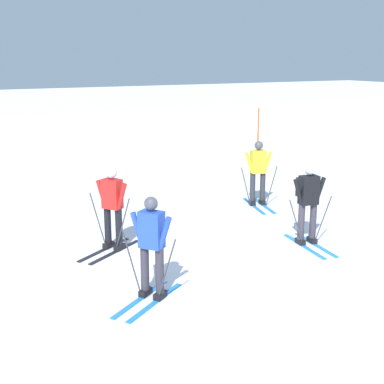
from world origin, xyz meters
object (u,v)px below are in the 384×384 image
Objects in this scene: skier_red at (112,206)px; skier_yellow at (258,170)px; skier_black at (308,200)px; trail_marker_pole at (258,138)px; skier_blue at (151,245)px.

skier_yellow is at bearing 17.84° from skier_red.
skier_black is 0.82× the size of trail_marker_pole.
skier_blue is 1.00× the size of skier_yellow.
trail_marker_pole reaches higher than skier_red.
skier_red is 0.82× the size of trail_marker_pole.
skier_blue and skier_red have the same top height.
skier_yellow is 0.82× the size of trail_marker_pole.
skier_black is 3.19m from skier_yellow.
skier_red is at bearing -142.76° from trail_marker_pole.
trail_marker_pole reaches higher than skier_yellow.
skier_black is at bearing -106.16° from skier_yellow.
trail_marker_pole is (7.59, 5.77, 0.12)m from skier_red.
skier_red is (0.26, 2.50, 0.00)m from skier_blue.
skier_black is (3.96, 0.91, 0.04)m from skier_blue.
skier_blue is 6.27m from skier_yellow.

